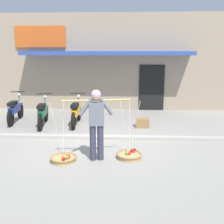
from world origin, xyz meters
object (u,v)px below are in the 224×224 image
(fruit_basket_left_side, at_px, (64,158))
(motorcycle_third_in_row, at_px, (76,112))
(fruit_vendor, at_px, (96,120))
(motorcycle_nearest_shop, at_px, (15,110))
(motorcycle_second_in_row, at_px, (43,113))
(wooden_crate, at_px, (142,123))
(fruit_basket_right_side, at_px, (129,155))

(fruit_basket_left_side, distance_m, motorcycle_third_in_row, 3.32)
(fruit_vendor, xyz_separation_m, motorcycle_nearest_shop, (-3.38, 3.41, -0.52))
(motorcycle_nearest_shop, relative_size, motorcycle_second_in_row, 1.00)
(motorcycle_third_in_row, height_order, wooden_crate, motorcycle_third_in_row)
(fruit_vendor, distance_m, fruit_basket_left_side, 1.20)
(fruit_basket_left_side, bearing_deg, wooden_crate, 56.45)
(fruit_vendor, relative_size, motorcycle_nearest_shop, 0.93)
(fruit_basket_right_side, relative_size, motorcycle_second_in_row, 0.80)
(motorcycle_third_in_row, distance_m, wooden_crate, 2.36)
(fruit_basket_right_side, bearing_deg, motorcycle_third_in_row, 121.59)
(fruit_basket_right_side, distance_m, motorcycle_second_in_row, 4.12)
(fruit_basket_right_side, height_order, motorcycle_nearest_shop, fruit_basket_right_side)
(motorcycle_second_in_row, bearing_deg, motorcycle_third_in_row, 9.48)
(fruit_basket_left_side, relative_size, wooden_crate, 3.30)
(motorcycle_second_in_row, distance_m, wooden_crate, 3.49)
(motorcycle_nearest_shop, xyz_separation_m, motorcycle_third_in_row, (2.31, -0.27, 0.00))
(motorcycle_nearest_shop, relative_size, motorcycle_third_in_row, 1.00)
(motorcycle_second_in_row, bearing_deg, fruit_basket_left_side, -65.24)
(fruit_basket_right_side, relative_size, motorcycle_third_in_row, 0.80)
(wooden_crate, bearing_deg, fruit_basket_left_side, -123.55)
(fruit_basket_right_side, bearing_deg, fruit_basket_left_side, -169.70)
(motorcycle_second_in_row, bearing_deg, fruit_basket_right_side, -43.31)
(fruit_vendor, height_order, wooden_crate, fruit_vendor)
(motorcycle_second_in_row, bearing_deg, wooden_crate, -0.14)
(fruit_vendor, relative_size, motorcycle_second_in_row, 0.93)
(motorcycle_nearest_shop, relative_size, wooden_crate, 4.13)
(fruit_vendor, height_order, fruit_basket_right_side, fruit_vendor)
(fruit_basket_right_side, bearing_deg, fruit_vendor, -169.78)
(fruit_vendor, relative_size, motorcycle_third_in_row, 0.93)
(motorcycle_second_in_row, xyz_separation_m, wooden_crate, (3.47, -0.01, -0.29))
(fruit_basket_left_side, bearing_deg, fruit_basket_right_side, 10.30)
(motorcycle_second_in_row, xyz_separation_m, motorcycle_third_in_row, (1.14, 0.19, 0.00))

